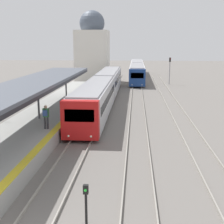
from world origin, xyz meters
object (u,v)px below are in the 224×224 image
at_px(signal_post_near, 86,200).
at_px(person_on_platform, 46,115).
at_px(train_far, 137,70).
at_px(train_near, 103,88).
at_px(signal_mast_far, 170,67).

bearing_deg(signal_post_near, person_on_platform, 113.79).
distance_m(person_on_platform, train_far, 42.75).
distance_m(train_near, signal_post_near, 25.30).
height_order(person_on_platform, signal_mast_far, signal_mast_far).
height_order(train_far, signal_mast_far, signal_mast_far).
distance_m(train_near, signal_mast_far, 19.76).
distance_m(train_far, signal_post_near, 52.18).
bearing_deg(person_on_platform, train_near, 81.18).
xyz_separation_m(signal_post_near, signal_mast_far, (7.45, 42.55, 1.84)).
relative_size(train_near, signal_post_near, 19.02).
bearing_deg(train_far, train_near, -98.41).
bearing_deg(person_on_platform, signal_post_near, -66.21).
relative_size(train_near, train_far, 1.05).
bearing_deg(train_near, signal_mast_far, 61.48).
xyz_separation_m(train_near, signal_post_near, (1.97, -25.22, -0.71)).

